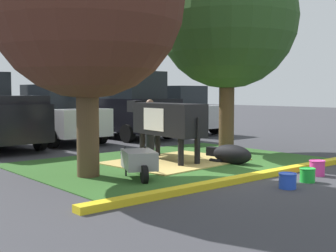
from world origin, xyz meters
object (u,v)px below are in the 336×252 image
(bucket_pink, at_px, (317,168))
(shade_tree_right, at_px, (227,19))
(calf_lying, at_px, (231,154))
(suv_black, at_px, (124,105))
(sedan_blue, at_px, (176,110))
(person_handler, at_px, (150,125))
(hatchback_white, at_px, (56,114))
(shade_tree_left, at_px, (86,0))
(bucket_blue, at_px, (288,180))
(wheelbarrow, at_px, (139,160))
(cow_holstein, at_px, (166,119))
(bucket_green, at_px, (307,175))

(bucket_pink, bearing_deg, shade_tree_right, 69.95)
(calf_lying, distance_m, suv_black, 7.26)
(shade_tree_right, relative_size, sedan_blue, 1.33)
(person_handler, xyz_separation_m, hatchback_white, (-0.64, 4.52, 0.15))
(shade_tree_right, xyz_separation_m, calf_lying, (-1.62, -1.62, -3.64))
(calf_lying, distance_m, person_handler, 2.76)
(bucket_pink, relative_size, sedan_blue, 0.08)
(shade_tree_left, height_order, calf_lying, shade_tree_left)
(bucket_blue, relative_size, suv_black, 0.07)
(shade_tree_left, bearing_deg, sedan_blue, 38.23)
(shade_tree_right, height_order, wheelbarrow, shade_tree_right)
(shade_tree_left, xyz_separation_m, bucket_pink, (3.76, -3.01, -3.44))
(hatchback_white, relative_size, suv_black, 0.96)
(hatchback_white, bearing_deg, shade_tree_right, -64.15)
(cow_holstein, bearing_deg, shade_tree_left, -167.33)
(hatchback_white, bearing_deg, calf_lying, -81.51)
(hatchback_white, bearing_deg, bucket_blue, -91.55)
(cow_holstein, distance_m, wheelbarrow, 2.54)
(shade_tree_right, distance_m, bucket_blue, 6.34)
(suv_black, bearing_deg, bucket_green, -103.24)
(shade_tree_right, bearing_deg, cow_holstein, -174.40)
(wheelbarrow, distance_m, sedan_blue, 10.37)
(cow_holstein, height_order, suv_black, suv_black)
(bucket_green, height_order, hatchback_white, hatchback_white)
(suv_black, bearing_deg, wheelbarrow, -122.74)
(shade_tree_left, relative_size, hatchback_white, 1.27)
(hatchback_white, xyz_separation_m, suv_black, (2.75, -0.19, 0.29))
(cow_holstein, distance_m, bucket_blue, 4.06)
(shade_tree_right, xyz_separation_m, cow_holstein, (-2.55, -0.25, -2.81))
(bucket_pink, bearing_deg, hatchback_white, 97.82)
(person_handler, height_order, sedan_blue, sedan_blue)
(bucket_blue, relative_size, bucket_green, 1.07)
(person_handler, relative_size, bucket_green, 4.94)
(shade_tree_right, distance_m, sedan_blue, 6.86)
(suv_black, bearing_deg, cow_holstein, -114.91)
(bucket_blue, relative_size, sedan_blue, 0.08)
(shade_tree_left, distance_m, shade_tree_right, 5.23)
(suv_black, bearing_deg, calf_lying, -103.55)
(cow_holstein, distance_m, calf_lying, 1.85)
(wheelbarrow, bearing_deg, person_handler, 48.49)
(shade_tree_left, distance_m, calf_lying, 4.95)
(suv_black, bearing_deg, shade_tree_left, -130.07)
(cow_holstein, height_order, wheelbarrow, cow_holstein)
(hatchback_white, bearing_deg, sedan_blue, -0.56)
(cow_holstein, distance_m, sedan_blue, 7.92)
(shade_tree_left, distance_m, wheelbarrow, 3.41)
(shade_tree_right, bearing_deg, bucket_green, -117.87)
(cow_holstein, xyz_separation_m, bucket_pink, (1.15, -3.59, -0.90))
(wheelbarrow, xyz_separation_m, sedan_blue, (7.40, 7.24, 0.60))
(cow_holstein, distance_m, suv_black, 6.20)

